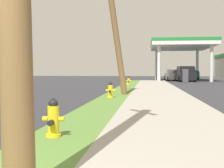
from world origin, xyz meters
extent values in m
cylinder|color=yellow|center=(0.55, 3.47, 0.15)|extent=(0.29, 0.29, 0.06)
cylinder|color=yellow|center=(0.55, 3.47, 0.42)|extent=(0.22, 0.22, 0.60)
sphere|color=black|center=(0.55, 3.47, 0.76)|extent=(0.19, 0.19, 0.19)
cylinder|color=black|center=(0.55, 3.47, 0.84)|extent=(0.06, 0.06, 0.05)
cylinder|color=yellow|center=(0.39, 3.47, 0.47)|extent=(0.10, 0.09, 0.09)
cylinder|color=yellow|center=(0.71, 3.47, 0.47)|extent=(0.10, 0.09, 0.09)
cylinder|color=black|center=(0.55, 3.30, 0.42)|extent=(0.11, 0.12, 0.11)
cylinder|color=yellow|center=(0.61, 12.37, 0.15)|extent=(0.29, 0.29, 0.06)
cylinder|color=yellow|center=(0.61, 12.37, 0.42)|extent=(0.22, 0.22, 0.60)
sphere|color=black|center=(0.61, 12.37, 0.76)|extent=(0.19, 0.19, 0.19)
cylinder|color=black|center=(0.61, 12.37, 0.84)|extent=(0.06, 0.06, 0.05)
cylinder|color=yellow|center=(0.45, 12.37, 0.47)|extent=(0.10, 0.09, 0.09)
cylinder|color=yellow|center=(0.77, 12.37, 0.47)|extent=(0.10, 0.09, 0.09)
cylinder|color=black|center=(0.61, 12.20, 0.42)|extent=(0.11, 0.12, 0.11)
cylinder|color=yellow|center=(0.63, 19.97, 0.15)|extent=(0.29, 0.29, 0.06)
cylinder|color=yellow|center=(0.63, 19.97, 0.42)|extent=(0.22, 0.22, 0.60)
sphere|color=black|center=(0.63, 19.97, 0.76)|extent=(0.19, 0.19, 0.19)
cylinder|color=black|center=(0.63, 19.97, 0.84)|extent=(0.06, 0.06, 0.05)
cylinder|color=yellow|center=(0.47, 19.97, 0.47)|extent=(0.10, 0.09, 0.09)
cylinder|color=yellow|center=(0.79, 19.97, 0.47)|extent=(0.10, 0.09, 0.09)
cylinder|color=black|center=(0.63, 19.80, 0.42)|extent=(0.11, 0.12, 0.11)
cylinder|color=yellow|center=(0.61, 26.77, 0.15)|extent=(0.29, 0.29, 0.06)
cylinder|color=yellow|center=(0.61, 26.77, 0.42)|extent=(0.22, 0.22, 0.60)
sphere|color=black|center=(0.61, 26.77, 0.76)|extent=(0.19, 0.19, 0.19)
cylinder|color=black|center=(0.61, 26.77, 0.84)|extent=(0.06, 0.06, 0.05)
cylinder|color=yellow|center=(0.45, 26.77, 0.47)|extent=(0.10, 0.09, 0.09)
cylinder|color=yellow|center=(0.77, 26.77, 0.47)|extent=(0.10, 0.09, 0.09)
cylinder|color=black|center=(0.61, 26.60, 0.42)|extent=(0.11, 0.12, 0.11)
cylinder|color=brown|center=(0.56, 14.43, 4.13)|extent=(1.51, 0.70, 8.01)
cylinder|color=silver|center=(3.79, 37.29, 2.30)|extent=(0.44, 0.44, 4.59)
cylinder|color=silver|center=(10.18, 37.29, 2.30)|extent=(0.44, 0.44, 4.59)
cylinder|color=silver|center=(3.79, 48.40, 2.30)|extent=(0.44, 0.44, 4.59)
cylinder|color=silver|center=(10.18, 48.40, 2.30)|extent=(0.44, 0.44, 4.59)
cube|color=white|center=(6.99, 42.84, 4.84)|extent=(8.20, 12.91, 0.50)
cube|color=#1E8433|center=(6.99, 42.84, 5.27)|extent=(8.30, 13.01, 0.36)
cube|color=#47474C|center=(6.99, 37.29, 0.80)|extent=(0.70, 1.10, 1.60)
cube|color=#47474C|center=(6.99, 48.40, 0.80)|extent=(0.70, 1.10, 1.60)
cube|color=white|center=(5.95, 42.84, 0.59)|extent=(2.15, 4.62, 0.85)
cube|color=white|center=(5.97, 42.62, 1.29)|extent=(1.75, 2.14, 0.56)
cylinder|color=black|center=(4.97, 44.47, 0.30)|extent=(0.26, 0.61, 0.60)
cylinder|color=black|center=(6.68, 44.60, 0.30)|extent=(0.26, 0.61, 0.60)
cylinder|color=black|center=(5.22, 41.08, 0.30)|extent=(0.26, 0.61, 0.60)
cylinder|color=black|center=(6.93, 41.21, 0.30)|extent=(0.26, 0.61, 0.60)
cube|color=black|center=(7.10, 39.51, 0.71)|extent=(2.52, 5.57, 1.00)
cube|color=black|center=(7.19, 38.54, 1.59)|extent=(2.03, 2.22, 0.76)
cube|color=black|center=(6.98, 40.69, 1.33)|extent=(2.16, 3.09, 0.24)
cylinder|color=black|center=(8.25, 37.46, 0.38)|extent=(0.29, 0.78, 0.76)
cylinder|color=black|center=(6.36, 37.27, 0.38)|extent=(0.29, 0.78, 0.76)
cylinder|color=black|center=(7.83, 41.74, 0.38)|extent=(0.29, 0.78, 0.76)
cylinder|color=black|center=(5.94, 41.55, 0.38)|extent=(0.29, 0.78, 0.76)
cube|color=#197075|center=(9.17, 49.82, 0.71)|extent=(2.38, 5.53, 1.00)
cube|color=#197075|center=(9.10, 50.79, 1.59)|extent=(1.98, 2.18, 0.76)
cube|color=#197075|center=(9.25, 48.63, 1.33)|extent=(2.08, 3.04, 0.24)
cylinder|color=black|center=(8.07, 51.89, 0.38)|extent=(0.27, 0.77, 0.76)
cylinder|color=black|center=(9.96, 52.03, 0.38)|extent=(0.27, 0.77, 0.76)
cylinder|color=black|center=(8.37, 47.61, 0.38)|extent=(0.27, 0.77, 0.76)
cylinder|color=black|center=(10.27, 47.74, 0.38)|extent=(0.27, 0.77, 0.76)
camera|label=1|loc=(2.35, -2.37, 1.40)|focal=50.28mm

